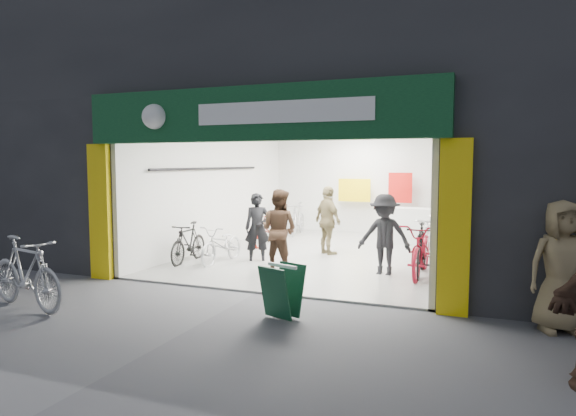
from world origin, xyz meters
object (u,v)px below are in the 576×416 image
Objects in this scene: pedestrian_near at (561,266)px; sandwich_board at (282,290)px; parked_bike at (26,273)px; bike_left_front at (222,244)px; bike_right_front at (420,250)px.

pedestrian_near reaches higher than sandwich_board.
bike_left_front is at bearing -1.35° from parked_bike.
parked_bike reaches higher than bike_left_front.
parked_bike is at bearing -102.27° from bike_left_front.
pedestrian_near reaches higher than parked_bike.
pedestrian_near is (6.42, -2.41, 0.45)m from bike_left_front.
parked_bike reaches higher than bike_right_front.
sandwich_board is at bearing -62.73° from parked_bike.
sandwich_board is at bearing 173.78° from pedestrian_near.
pedestrian_near is 3.77m from sandwich_board.
bike_left_front is 4.27m from sandwich_board.
parked_bike is at bearing -146.12° from sandwich_board.
parked_bike is 1.06× the size of pedestrian_near.
bike_left_front is at bearing -179.27° from bike_right_front.
bike_right_front is 3.53m from pedestrian_near.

